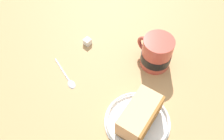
# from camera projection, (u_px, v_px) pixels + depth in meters

# --- Properties ---
(ground_plane) EXTENTS (1.48, 1.48, 0.04)m
(ground_plane) POSITION_uv_depth(u_px,v_px,m) (130.00, 90.00, 0.70)
(ground_plane) COLOR tan
(small_plate) EXTENTS (0.16, 0.16, 0.01)m
(small_plate) POSITION_uv_depth(u_px,v_px,m) (137.00, 121.00, 0.61)
(small_plate) COLOR white
(small_plate) RESTS_ON ground_plane
(cake_slice) EXTENTS (0.09, 0.13, 0.07)m
(cake_slice) POSITION_uv_depth(u_px,v_px,m) (140.00, 115.00, 0.59)
(cake_slice) COLOR #9E662D
(cake_slice) RESTS_ON small_plate
(tea_mug) EXTENTS (0.11, 0.09, 0.10)m
(tea_mug) POSITION_uv_depth(u_px,v_px,m) (156.00, 53.00, 0.69)
(tea_mug) COLOR #BF4C3F
(tea_mug) RESTS_ON ground_plane
(teaspoon) EXTENTS (0.12, 0.03, 0.01)m
(teaspoon) POSITION_uv_depth(u_px,v_px,m) (68.00, 79.00, 0.69)
(teaspoon) COLOR silver
(teaspoon) RESTS_ON ground_plane
(sugar_cube) EXTENTS (0.02, 0.02, 0.02)m
(sugar_cube) POSITION_uv_depth(u_px,v_px,m) (87.00, 42.00, 0.76)
(sugar_cube) COLOR white
(sugar_cube) RESTS_ON ground_plane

